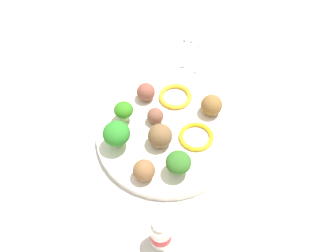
% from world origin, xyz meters
% --- Properties ---
extents(ground_plane, '(4.00, 4.00, 0.00)m').
position_xyz_m(ground_plane, '(0.00, 0.00, 0.00)').
color(ground_plane, beige).
extents(plate, '(0.28, 0.28, 0.02)m').
position_xyz_m(plate, '(0.00, 0.00, 0.01)').
color(plate, white).
rests_on(plate, ground_plane).
extents(broccoli_floret_mid_left, '(0.04, 0.04, 0.05)m').
position_xyz_m(broccoli_floret_mid_left, '(0.01, 0.09, 0.04)').
color(broccoli_floret_mid_left, '#99CC78').
rests_on(broccoli_floret_mid_left, plate).
extents(broccoli_floret_front_left, '(0.05, 0.05, 0.06)m').
position_xyz_m(broccoli_floret_front_left, '(-0.05, 0.08, 0.05)').
color(broccoli_floret_front_left, '#8FCC69').
rests_on(broccoli_floret_front_left, plate).
extents(broccoli_floret_back_right, '(0.05, 0.05, 0.05)m').
position_xyz_m(broccoli_floret_back_right, '(-0.08, -0.04, 0.05)').
color(broccoli_floret_back_right, '#99BF6F').
rests_on(broccoli_floret_back_right, plate).
extents(meatball_mid_right, '(0.04, 0.04, 0.04)m').
position_xyz_m(meatball_mid_right, '(0.07, -0.07, 0.04)').
color(meatball_mid_right, brown).
rests_on(meatball_mid_right, plate).
extents(meatball_near_rim, '(0.04, 0.04, 0.04)m').
position_xyz_m(meatball_near_rim, '(0.07, 0.07, 0.03)').
color(meatball_near_rim, brown).
rests_on(meatball_near_rim, plate).
extents(meatball_back_left, '(0.05, 0.05, 0.05)m').
position_xyz_m(meatball_back_left, '(-0.03, 0.01, 0.04)').
color(meatball_back_left, brown).
rests_on(meatball_back_left, plate).
extents(meatball_front_right, '(0.03, 0.03, 0.03)m').
position_xyz_m(meatball_front_right, '(0.02, 0.03, 0.03)').
color(meatball_front_right, brown).
rests_on(meatball_front_right, plate).
extents(meatball_front_left, '(0.04, 0.04, 0.04)m').
position_xyz_m(meatball_front_left, '(-0.11, 0.02, 0.04)').
color(meatball_front_left, brown).
rests_on(meatball_front_left, plate).
extents(pepper_ring_back_right, '(0.07, 0.07, 0.01)m').
position_xyz_m(pepper_ring_back_right, '(-0.00, -0.06, 0.02)').
color(pepper_ring_back_right, yellow).
rests_on(pepper_ring_back_right, plate).
extents(pepper_ring_back_left, '(0.07, 0.07, 0.01)m').
position_xyz_m(pepper_ring_back_left, '(0.09, 0.01, 0.02)').
color(pepper_ring_back_left, yellow).
rests_on(pepper_ring_back_left, plate).
extents(napkin, '(0.18, 0.14, 0.01)m').
position_xyz_m(napkin, '(0.26, 0.00, 0.00)').
color(napkin, white).
rests_on(napkin, ground_plane).
extents(fork, '(0.12, 0.03, 0.01)m').
position_xyz_m(fork, '(0.26, 0.02, 0.01)').
color(fork, silver).
rests_on(fork, napkin).
extents(knife, '(0.15, 0.02, 0.01)m').
position_xyz_m(knife, '(0.26, -0.02, 0.01)').
color(knife, white).
rests_on(knife, napkin).
extents(yogurt_bottle, '(0.03, 0.03, 0.07)m').
position_xyz_m(yogurt_bottle, '(-0.21, -0.04, 0.03)').
color(yogurt_bottle, white).
rests_on(yogurt_bottle, ground_plane).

